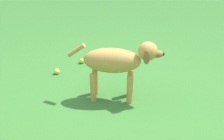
# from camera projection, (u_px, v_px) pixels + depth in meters

# --- Properties ---
(ground) EXTENTS (14.00, 14.00, 0.00)m
(ground) POSITION_uv_depth(u_px,v_px,m) (116.00, 105.00, 2.52)
(ground) COLOR #38722D
(dog) EXTENTS (0.86, 0.42, 0.61)m
(dog) POSITION_uv_depth(u_px,v_px,m) (118.00, 62.00, 2.44)
(dog) COLOR #C69347
(dog) RESTS_ON ground
(tennis_ball_1) EXTENTS (0.07, 0.07, 0.07)m
(tennis_ball_1) POSITION_uv_depth(u_px,v_px,m) (82.00, 61.00, 3.34)
(tennis_ball_1) COLOR #C2DD41
(tennis_ball_1) RESTS_ON ground
(tennis_ball_2) EXTENTS (0.07, 0.07, 0.07)m
(tennis_ball_2) POSITION_uv_depth(u_px,v_px,m) (57.00, 71.00, 3.07)
(tennis_ball_2) COLOR #CDD641
(tennis_ball_2) RESTS_ON ground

